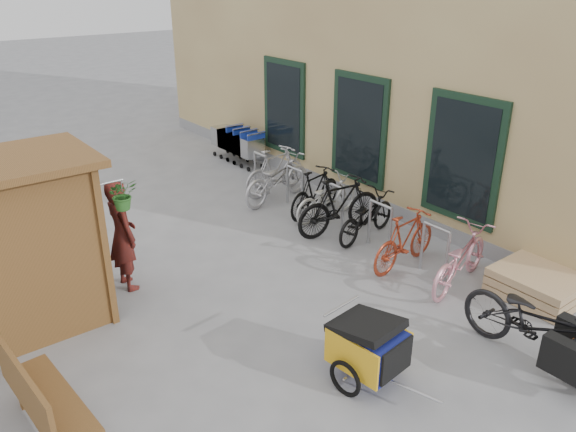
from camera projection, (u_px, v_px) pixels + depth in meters
ground at (325, 324)px, 7.85m from camera, size 80.00×80.00×0.00m
building at (410, 18)px, 13.34m from camera, size 6.07×13.00×7.00m
kiosk at (9, 225)px, 7.18m from camera, size 2.49×1.65×2.40m
bike_rack at (334, 201)px, 10.67m from camera, size 0.05×5.35×0.86m
pallet_stack at (537, 285)px, 8.42m from camera, size 1.00×1.20×0.40m
bench at (41, 399)px, 5.75m from camera, size 0.59×1.61×1.00m
shopping_carts at (237, 141)px, 14.28m from camera, size 0.53×1.80×0.96m
child_trailer at (368, 345)px, 6.63m from camera, size 0.91×1.48×0.86m
cargo_bike at (540, 327)px, 6.87m from camera, size 0.73×2.07×1.08m
person_kiosk at (122, 235)px, 8.46m from camera, size 0.43×0.64×1.75m
bike_0 at (460, 258)px, 8.64m from camera, size 1.88×1.00×0.94m
bike_1 at (405, 240)px, 9.20m from camera, size 1.65×0.62×0.97m
bike_2 at (366, 216)px, 10.23m from camera, size 1.72×0.88×0.86m
bike_3 at (340, 206)px, 10.38m from camera, size 1.87×0.73×1.09m
bike_4 at (326, 197)px, 11.07m from camera, size 1.68×0.71×0.86m
bike_5 at (315, 192)px, 11.22m from camera, size 1.66×0.82×0.96m
bike_6 at (277, 178)px, 11.88m from camera, size 2.00×1.02×1.00m
bike_7 at (275, 171)px, 12.29m from camera, size 1.77×0.69×1.03m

